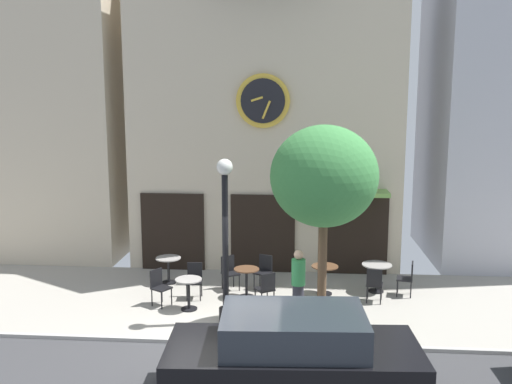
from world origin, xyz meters
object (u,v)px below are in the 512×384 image
(cafe_chair_facing_street, at_px, (229,270))
(street_lamp, at_px, (225,241))
(street_tree, at_px, (324,177))
(cafe_chair_outer, at_px, (408,276))
(cafe_table_near_curb, at_px, (247,278))
(cafe_chair_mid_row, at_px, (264,269))
(cafe_table_leftmost, at_px, (325,274))
(cafe_chair_under_awning, at_px, (266,287))
(cafe_table_center_left, at_px, (189,289))
(cafe_chair_curbside, at_px, (374,282))
(cafe_chair_near_tree, at_px, (194,278))
(pedestrian_green, at_px, (298,284))
(cafe_chair_by_entrance, at_px, (159,284))
(cafe_table_near_door, at_px, (377,271))
(parked_car_black, at_px, (293,356))
(cafe_table_center_right, at_px, (168,265))

(cafe_chair_facing_street, bearing_deg, street_lamp, -84.73)
(street_lamp, distance_m, street_tree, 2.63)
(cafe_chair_outer, bearing_deg, street_tree, -135.37)
(cafe_table_near_curb, height_order, cafe_chair_mid_row, cafe_chair_mid_row)
(cafe_table_leftmost, distance_m, cafe_chair_under_awning, 1.82)
(street_lamp, height_order, cafe_table_center_left, street_lamp)
(cafe_table_leftmost, distance_m, cafe_chair_curbside, 1.32)
(cafe_table_near_curb, bearing_deg, cafe_chair_near_tree, -174.93)
(cafe_chair_facing_street, xyz_separation_m, cafe_chair_mid_row, (0.92, 0.16, 0.00))
(pedestrian_green, bearing_deg, cafe_table_leftmost, 68.96)
(street_tree, relative_size, cafe_chair_outer, 5.04)
(street_lamp, bearing_deg, cafe_chair_curbside, 23.80)
(cafe_table_center_left, relative_size, cafe_chair_by_entrance, 0.86)
(cafe_chair_near_tree, xyz_separation_m, pedestrian_green, (2.66, -1.27, 0.33))
(cafe_chair_facing_street, distance_m, cafe_chair_outer, 4.68)
(cafe_table_near_door, relative_size, cafe_chair_near_tree, 0.87)
(cafe_chair_mid_row, bearing_deg, cafe_chair_under_awning, -84.22)
(pedestrian_green, bearing_deg, cafe_chair_under_awning, 138.32)
(cafe_chair_near_tree, bearing_deg, cafe_chair_under_awning, -16.94)
(cafe_table_center_left, distance_m, cafe_chair_outer, 5.64)
(cafe_table_center_left, height_order, cafe_chair_mid_row, cafe_chair_mid_row)
(street_tree, relative_size, cafe_chair_near_tree, 5.04)
(cafe_chair_under_awning, height_order, parked_car_black, parked_car_black)
(cafe_chair_mid_row, relative_size, parked_car_black, 0.21)
(cafe_chair_mid_row, height_order, cafe_chair_near_tree, same)
(cafe_table_near_door, bearing_deg, cafe_chair_mid_row, 178.72)
(pedestrian_green, bearing_deg, cafe_table_near_door, 45.15)
(street_lamp, height_order, cafe_table_near_door, street_lamp)
(cafe_chair_outer, bearing_deg, cafe_table_center_right, 175.48)
(cafe_table_center_right, bearing_deg, parked_car_black, -58.64)
(cafe_table_near_door, distance_m, parked_car_black, 5.91)
(street_tree, distance_m, cafe_chair_outer, 4.34)
(cafe_chair_mid_row, relative_size, pedestrian_green, 0.54)
(cafe_table_near_curb, relative_size, cafe_chair_under_awning, 0.85)
(street_lamp, distance_m, cafe_table_leftmost, 3.41)
(cafe_chair_by_entrance, bearing_deg, cafe_chair_near_tree, 37.14)
(street_tree, bearing_deg, cafe_chair_facing_street, 134.28)
(cafe_table_near_door, bearing_deg, cafe_table_near_curb, -168.56)
(cafe_chair_near_tree, xyz_separation_m, cafe_chair_outer, (5.48, 0.56, 0.00))
(cafe_table_near_curb, distance_m, cafe_table_near_door, 3.45)
(street_tree, relative_size, cafe_table_center_right, 6.22)
(cafe_table_near_curb, height_order, cafe_table_near_door, cafe_table_near_curb)
(cafe_table_leftmost, bearing_deg, street_tree, -94.19)
(pedestrian_green, bearing_deg, cafe_chair_by_entrance, 168.83)
(cafe_chair_by_entrance, bearing_deg, pedestrian_green, -11.17)
(cafe_table_center_right, height_order, pedestrian_green, pedestrian_green)
(cafe_chair_outer, height_order, cafe_chair_curbside, same)
(cafe_table_leftmost, relative_size, cafe_chair_under_awning, 0.85)
(cafe_table_near_curb, relative_size, cafe_chair_near_tree, 0.85)
(street_lamp, relative_size, cafe_table_center_right, 5.18)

